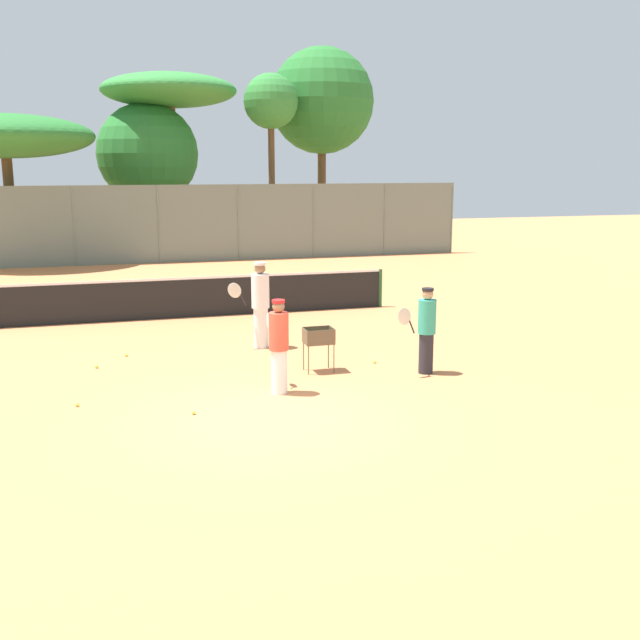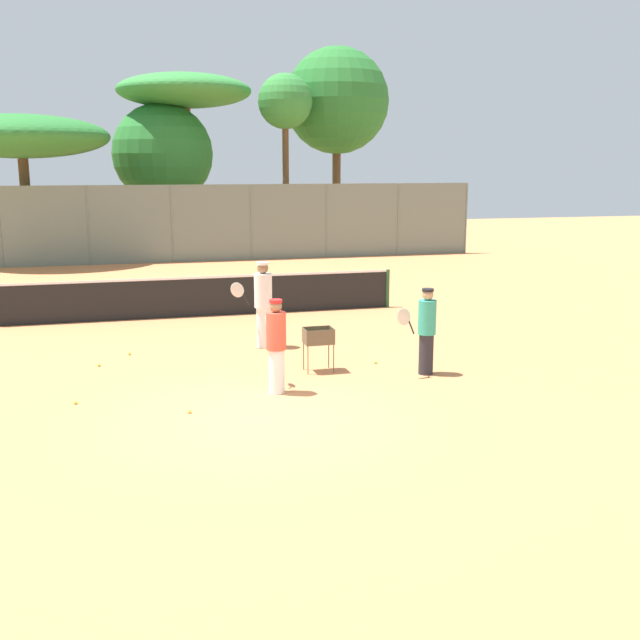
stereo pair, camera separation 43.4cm
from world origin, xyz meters
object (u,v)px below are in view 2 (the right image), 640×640
player_red_cap (276,345)px  parked_car (44,241)px  tennis_net (203,296)px  player_white_outfit (426,330)px  ball_cart (318,340)px  player_yellow_shirt (263,303)px

player_red_cap → parked_car: player_red_cap is taller
tennis_net → player_white_outfit: size_ratio=6.29×
tennis_net → parked_car: (-5.32, 15.07, 0.10)m
player_white_outfit → parked_car: bearing=-80.4°
player_red_cap → ball_cart: 1.59m
tennis_net → player_red_cap: bearing=-85.9°
player_red_cap → ball_cart: (1.06, 1.17, -0.23)m
tennis_net → ball_cart: 6.22m
player_white_outfit → tennis_net: bearing=-74.8°
player_yellow_shirt → parked_car: 19.86m
tennis_net → player_white_outfit: (3.53, -6.73, 0.31)m
player_yellow_shirt → ball_cart: size_ratio=2.19×
player_yellow_shirt → ball_cart: (0.66, -2.23, -0.34)m
player_red_cap → player_yellow_shirt: size_ratio=0.89×
ball_cart → parked_car: parked_car is taller
player_white_outfit → player_red_cap: bearing=-3.9°
tennis_net → player_red_cap: 7.21m
ball_cart → parked_car: 22.19m
player_white_outfit → player_yellow_shirt: bearing=-60.9°
tennis_net → player_yellow_shirt: size_ratio=5.54×
player_yellow_shirt → player_white_outfit: bearing=134.4°
player_yellow_shirt → ball_cart: 2.35m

